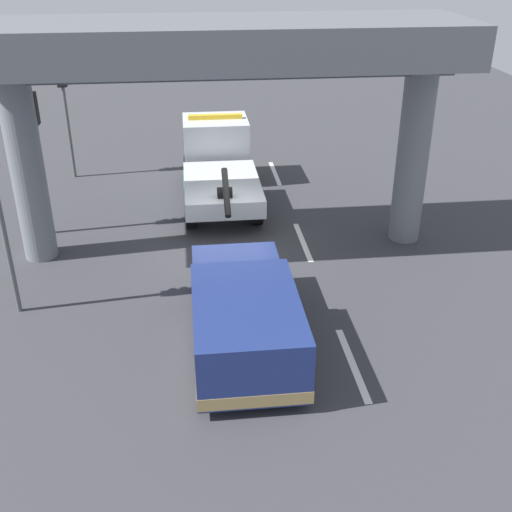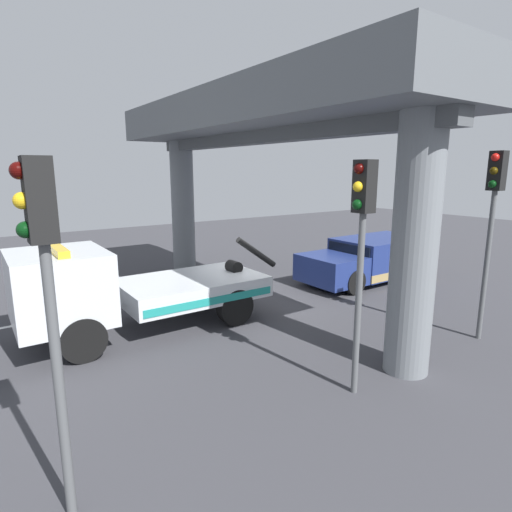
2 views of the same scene
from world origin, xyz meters
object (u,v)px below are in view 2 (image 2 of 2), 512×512
(tow_truck_white, at_px, (121,289))
(traffic_light_far, at_px, (362,228))
(towed_van_green, at_px, (370,260))
(traffic_light_near, at_px, (493,205))
(traffic_light_mid, at_px, (45,266))

(tow_truck_white, distance_m, traffic_light_far, 6.25)
(towed_van_green, height_order, traffic_light_near, traffic_light_near)
(traffic_light_far, bearing_deg, traffic_light_mid, 0.00)
(towed_van_green, bearing_deg, traffic_light_near, 67.77)
(traffic_light_mid, bearing_deg, towed_van_green, -155.52)
(tow_truck_white, distance_m, traffic_light_near, 9.16)
(traffic_light_near, height_order, traffic_light_far, traffic_light_near)
(traffic_light_far, bearing_deg, towed_van_green, -141.46)
(traffic_light_far, height_order, traffic_light_mid, traffic_light_far)
(traffic_light_near, bearing_deg, tow_truck_white, -36.58)
(towed_van_green, xyz_separation_m, traffic_light_near, (2.17, 5.31, 2.53))
(traffic_light_far, xyz_separation_m, traffic_light_mid, (5.00, 0.00, -0.02))
(towed_van_green, relative_size, traffic_light_far, 1.21)
(towed_van_green, distance_m, traffic_light_mid, 13.04)
(traffic_light_mid, bearing_deg, traffic_light_near, 180.00)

